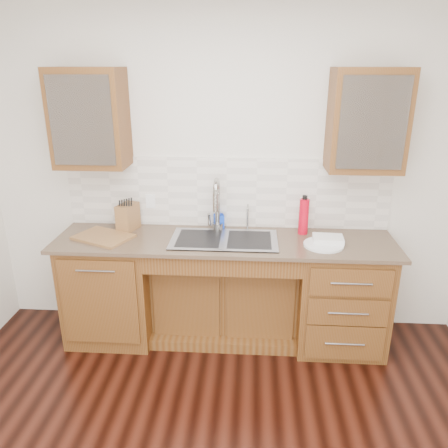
# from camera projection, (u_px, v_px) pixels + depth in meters

# --- Properties ---
(wall_back) EXTENTS (4.00, 0.10, 2.70)m
(wall_back) POSITION_uv_depth(u_px,v_px,m) (227.00, 174.00, 3.66)
(wall_back) COLOR silver
(wall_back) RESTS_ON ground
(base_cabinet_left) EXTENTS (0.70, 0.62, 0.88)m
(base_cabinet_left) POSITION_uv_depth(u_px,v_px,m) (113.00, 287.00, 3.70)
(base_cabinet_left) COLOR #593014
(base_cabinet_left) RESTS_ON ground
(base_cabinet_center) EXTENTS (1.20, 0.44, 0.70)m
(base_cabinet_center) POSITION_uv_depth(u_px,v_px,m) (225.00, 295.00, 3.75)
(base_cabinet_center) COLOR #593014
(base_cabinet_center) RESTS_ON ground
(base_cabinet_right) EXTENTS (0.70, 0.62, 0.88)m
(base_cabinet_right) POSITION_uv_depth(u_px,v_px,m) (340.00, 295.00, 3.58)
(base_cabinet_right) COLOR #593014
(base_cabinet_right) RESTS_ON ground
(countertop) EXTENTS (2.70, 0.65, 0.03)m
(countertop) POSITION_uv_depth(u_px,v_px,m) (224.00, 241.00, 3.47)
(countertop) COLOR #84705B
(countertop) RESTS_ON base_cabinet_left
(backsplash) EXTENTS (2.70, 0.02, 0.59)m
(backsplash) POSITION_uv_depth(u_px,v_px,m) (227.00, 193.00, 3.65)
(backsplash) COLOR beige
(backsplash) RESTS_ON wall_back
(sink) EXTENTS (0.84, 0.46, 0.19)m
(sink) POSITION_uv_depth(u_px,v_px,m) (224.00, 250.00, 3.48)
(sink) COLOR #9E9EA5
(sink) RESTS_ON countertop
(faucet) EXTENTS (0.04, 0.04, 0.40)m
(faucet) POSITION_uv_depth(u_px,v_px,m) (217.00, 207.00, 3.60)
(faucet) COLOR #999993
(faucet) RESTS_ON countertop
(filter_tap) EXTENTS (0.02, 0.02, 0.24)m
(filter_tap) POSITION_uv_depth(u_px,v_px,m) (248.00, 216.00, 3.62)
(filter_tap) COLOR #999993
(filter_tap) RESTS_ON countertop
(upper_cabinet_left) EXTENTS (0.55, 0.34, 0.75)m
(upper_cabinet_left) POSITION_uv_depth(u_px,v_px,m) (90.00, 118.00, 3.36)
(upper_cabinet_left) COLOR #593014
(upper_cabinet_left) RESTS_ON wall_back
(upper_cabinet_right) EXTENTS (0.55, 0.34, 0.75)m
(upper_cabinet_right) POSITION_uv_depth(u_px,v_px,m) (367.00, 121.00, 3.23)
(upper_cabinet_right) COLOR #593014
(upper_cabinet_right) RESTS_ON wall_back
(outlet_left) EXTENTS (0.08, 0.01, 0.12)m
(outlet_left) POSITION_uv_depth(u_px,v_px,m) (150.00, 201.00, 3.71)
(outlet_left) COLOR white
(outlet_left) RESTS_ON backsplash
(outlet_right) EXTENTS (0.08, 0.01, 0.12)m
(outlet_right) POSITION_uv_depth(u_px,v_px,m) (304.00, 204.00, 3.63)
(outlet_right) COLOR white
(outlet_right) RESTS_ON backsplash
(soap_bottle) EXTENTS (0.10, 0.10, 0.18)m
(soap_bottle) POSITION_uv_depth(u_px,v_px,m) (219.00, 218.00, 3.68)
(soap_bottle) COLOR blue
(soap_bottle) RESTS_ON countertop
(water_bottle) EXTENTS (0.10, 0.10, 0.29)m
(water_bottle) POSITION_uv_depth(u_px,v_px,m) (304.00, 217.00, 3.54)
(water_bottle) COLOR red
(water_bottle) RESTS_ON countertop
(plate) EXTENTS (0.39, 0.39, 0.02)m
(plate) POSITION_uv_depth(u_px,v_px,m) (323.00, 245.00, 3.34)
(plate) COLOR white
(plate) RESTS_ON countertop
(dish_towel) EXTENTS (0.24, 0.18, 0.04)m
(dish_towel) POSITION_uv_depth(u_px,v_px,m) (328.00, 239.00, 3.39)
(dish_towel) COLOR white
(dish_towel) RESTS_ON plate
(knife_block) EXTENTS (0.17, 0.23, 0.22)m
(knife_block) POSITION_uv_depth(u_px,v_px,m) (128.00, 217.00, 3.64)
(knife_block) COLOR olive
(knife_block) RESTS_ON countertop
(cutting_board) EXTENTS (0.52, 0.46, 0.02)m
(cutting_board) POSITION_uv_depth(u_px,v_px,m) (103.00, 237.00, 3.49)
(cutting_board) COLOR brown
(cutting_board) RESTS_ON countertop
(cup_left_a) EXTENTS (0.14, 0.14, 0.10)m
(cup_left_a) POSITION_uv_depth(u_px,v_px,m) (82.00, 125.00, 3.38)
(cup_left_a) COLOR white
(cup_left_a) RESTS_ON upper_cabinet_left
(cup_left_b) EXTENTS (0.13, 0.13, 0.09)m
(cup_left_b) POSITION_uv_depth(u_px,v_px,m) (103.00, 126.00, 3.37)
(cup_left_b) COLOR white
(cup_left_b) RESTS_ON upper_cabinet_left
(cup_right_a) EXTENTS (0.13, 0.13, 0.10)m
(cup_right_a) POSITION_uv_depth(u_px,v_px,m) (350.00, 128.00, 3.25)
(cup_right_a) COLOR white
(cup_right_a) RESTS_ON upper_cabinet_right
(cup_right_b) EXTENTS (0.11, 0.11, 0.09)m
(cup_right_b) POSITION_uv_depth(u_px,v_px,m) (377.00, 128.00, 3.24)
(cup_right_b) COLOR white
(cup_right_b) RESTS_ON upper_cabinet_right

